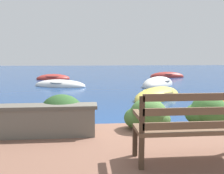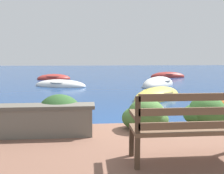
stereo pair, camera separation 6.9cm
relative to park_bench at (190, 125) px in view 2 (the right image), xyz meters
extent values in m
plane|color=navy|center=(-0.15, 1.95, -0.70)|extent=(80.00, 80.00, 0.00)
cube|color=#433123|center=(-0.72, 0.26, -0.28)|extent=(0.06, 0.06, 0.40)
cube|color=#433123|center=(-0.72, -0.16, -0.28)|extent=(0.06, 0.06, 0.40)
cube|color=brown|center=(0.00, 0.05, -0.06)|extent=(1.49, 0.48, 0.05)
cube|color=brown|center=(0.00, -0.16, 0.05)|extent=(1.42, 0.04, 0.09)
cube|color=brown|center=(0.00, -0.16, 0.22)|extent=(1.42, 0.04, 0.09)
cube|color=brown|center=(0.00, -0.16, 0.40)|extent=(1.42, 0.04, 0.09)
cube|color=#433123|center=(-0.72, -0.16, 0.19)|extent=(0.06, 0.04, 0.45)
cube|color=brown|center=(-0.72, 0.05, 0.15)|extent=(0.07, 0.43, 0.05)
cube|color=#666056|center=(-2.12, 1.26, -0.24)|extent=(1.75, 0.35, 0.48)
cube|color=#565249|center=(-2.12, 1.26, 0.03)|extent=(1.84, 0.39, 0.06)
ellipsoid|color=#284C23|center=(-1.84, 1.54, -0.15)|extent=(0.80, 0.72, 0.68)
ellipsoid|color=#284C23|center=(-2.06, 1.60, -0.24)|extent=(0.60, 0.54, 0.48)
ellipsoid|color=#284C23|center=(-1.64, 1.50, -0.26)|extent=(0.56, 0.50, 0.44)
ellipsoid|color=#426B33|center=(-0.23, 1.50, -0.19)|extent=(0.69, 0.63, 0.59)
ellipsoid|color=#426B33|center=(-0.42, 1.55, -0.28)|extent=(0.52, 0.47, 0.42)
ellipsoid|color=#426B33|center=(-0.06, 1.46, -0.29)|extent=(0.49, 0.44, 0.38)
ellipsoid|color=#38662D|center=(1.05, 1.70, -0.18)|extent=(0.71, 0.64, 0.60)
ellipsoid|color=#38662D|center=(0.85, 1.75, -0.27)|extent=(0.53, 0.48, 0.42)
ellipsoid|color=#38662D|center=(1.22, 1.66, -0.29)|extent=(0.49, 0.44, 0.39)
ellipsoid|color=#DBC64C|center=(1.30, 6.24, -0.65)|extent=(2.80, 2.95, 0.74)
torus|color=olive|center=(1.30, 6.24, -0.45)|extent=(1.67, 1.67, 0.07)
cube|color=#846647|center=(1.01, 5.91, -0.48)|extent=(0.78, 0.71, 0.04)
cube|color=#846647|center=(1.54, 6.51, -0.48)|extent=(0.78, 0.71, 0.04)
ellipsoid|color=silver|center=(2.42, 10.18, -0.64)|extent=(2.84, 3.18, 0.89)
torus|color=gray|center=(2.42, 10.18, -0.39)|extent=(1.77, 1.77, 0.07)
cube|color=#846647|center=(2.14, 9.81, -0.42)|extent=(0.88, 0.70, 0.04)
cube|color=#846647|center=(2.64, 10.48, -0.42)|extent=(0.88, 0.70, 0.04)
ellipsoid|color=silver|center=(-2.87, 10.39, -0.66)|extent=(3.08, 2.04, 0.65)
torus|color=gray|center=(-2.87, 10.39, -0.48)|extent=(1.43, 1.43, 0.07)
cube|color=#846647|center=(-3.27, 10.54, -0.51)|extent=(0.42, 0.86, 0.04)
cube|color=#846647|center=(-2.53, 10.26, -0.51)|extent=(0.42, 0.86, 0.04)
ellipsoid|color=#9E2D28|center=(-3.82, 14.70, -0.66)|extent=(2.31, 1.33, 0.65)
torus|color=brown|center=(-3.82, 14.70, -0.48)|extent=(1.32, 1.32, 0.07)
cube|color=#846647|center=(-3.47, 14.71, -0.51)|extent=(0.14, 1.03, 0.04)
cube|color=#846647|center=(-4.10, 14.69, -0.51)|extent=(0.14, 1.03, 0.04)
ellipsoid|color=#9E2D28|center=(4.66, 15.62, -0.65)|extent=(2.66, 0.97, 0.74)
torus|color=brown|center=(4.66, 15.62, -0.45)|extent=(0.97, 0.97, 0.07)
cube|color=#846647|center=(5.06, 15.62, -0.48)|extent=(0.13, 0.74, 0.04)
cube|color=#846647|center=(4.33, 15.61, -0.48)|extent=(0.13, 0.74, 0.04)
sphere|color=orange|center=(2.73, 4.41, -0.63)|extent=(0.45, 0.45, 0.45)
torus|color=navy|center=(2.73, 4.41, -0.63)|extent=(0.49, 0.49, 0.05)
camera|label=1|loc=(-1.34, -3.01, 0.88)|focal=40.00mm
camera|label=2|loc=(-1.27, -3.01, 0.88)|focal=40.00mm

